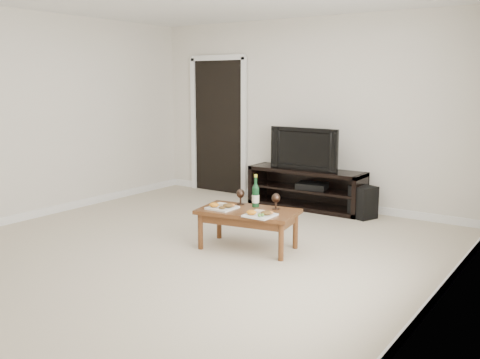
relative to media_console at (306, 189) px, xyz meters
name	(u,v)px	position (x,y,z in m)	size (l,w,h in m)	color
floor	(181,253)	(-0.13, -2.50, -0.28)	(5.50, 5.50, 0.00)	beige
back_wall	(308,113)	(-0.13, 0.27, 1.02)	(5.00, 0.04, 2.60)	silver
doorway	(219,127)	(-1.68, 0.24, 0.75)	(0.90, 0.02, 2.05)	black
media_console	(306,189)	(0.00, 0.00, 0.00)	(1.64, 0.45, 0.55)	black
television	(307,148)	(0.00, 0.00, 0.56)	(1.00, 0.13, 0.57)	black
av_receiver	(312,186)	(0.09, -0.01, 0.05)	(0.40, 0.30, 0.08)	black
subwoofer	(363,202)	(0.86, -0.08, -0.07)	(0.28, 0.28, 0.42)	black
coffee_table	(248,229)	(0.35, -1.98, -0.07)	(1.02, 0.56, 0.42)	brown
plate_left	(222,205)	(0.10, -2.09, 0.18)	(0.27, 0.27, 0.07)	white
plate_right	(260,213)	(0.60, -2.13, 0.18)	(0.27, 0.27, 0.07)	white
wine_bottle	(256,191)	(0.34, -1.82, 0.32)	(0.07, 0.07, 0.35)	#0E361B
goblet_left	(241,197)	(0.15, -1.82, 0.23)	(0.09, 0.09, 0.17)	#32231B
goblet_right	(276,201)	(0.58, -1.79, 0.23)	(0.09, 0.09, 0.17)	#32231B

